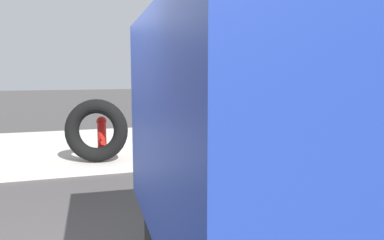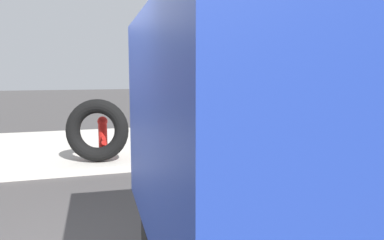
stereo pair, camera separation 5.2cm
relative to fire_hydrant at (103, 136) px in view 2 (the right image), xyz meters
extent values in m
cube|color=#BCB7AD|center=(-0.41, 1.65, -0.55)|extent=(36.00, 5.00, 0.15)
cylinder|color=red|center=(0.00, 0.01, -0.11)|extent=(0.19, 0.19, 0.72)
sphere|color=red|center=(0.00, 0.01, 0.30)|extent=(0.21, 0.21, 0.21)
cylinder|color=red|center=(0.00, -0.16, -0.02)|extent=(0.08, 0.15, 0.08)
cylinder|color=red|center=(0.00, 0.17, -0.02)|extent=(0.08, 0.15, 0.08)
cylinder|color=red|center=(0.00, -0.16, -0.11)|extent=(0.10, 0.15, 0.10)
torus|color=black|center=(-0.13, -0.37, 0.17)|extent=(1.33, 0.73, 1.29)
cylinder|color=black|center=(1.17, -4.50, -0.07)|extent=(1.11, 0.35, 1.10)
camera|label=1|loc=(-0.59, -8.13, 1.35)|focal=35.39mm
camera|label=2|loc=(-0.54, -8.15, 1.35)|focal=35.39mm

